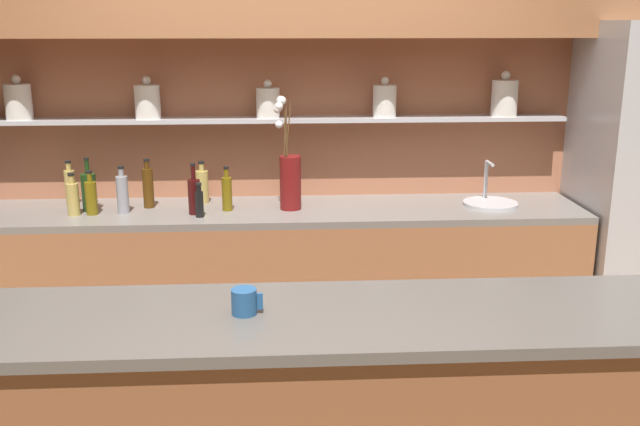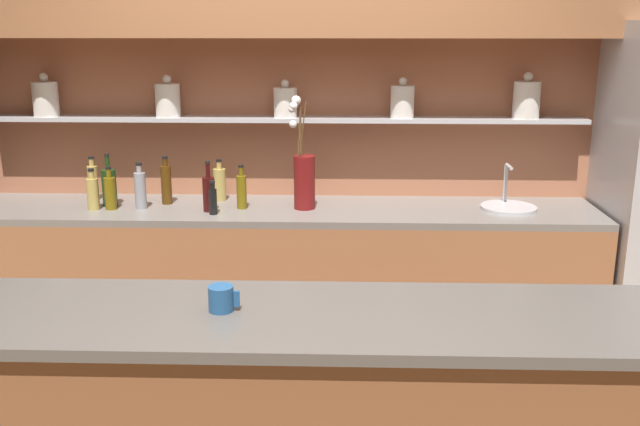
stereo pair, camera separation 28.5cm
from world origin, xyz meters
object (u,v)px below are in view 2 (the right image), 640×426
bottle_spirit_3 (93,181)px  coffee_mug (221,299)px  bottle_wine_7 (109,187)px  bottle_oil_8 (242,191)px  bottle_spirit_2 (166,183)px  bottle_wine_1 (209,193)px  bottle_oil_5 (110,192)px  bottle_sauce_4 (213,200)px  bottle_spirit_6 (140,189)px  flower_vase (304,176)px  bottle_spirit_0 (93,193)px  sink_fixture (508,205)px  bottle_spirit_9 (220,184)px

bottle_spirit_3 → coffee_mug: bottle_spirit_3 is taller
bottle_wine_7 → bottle_oil_8: size_ratio=1.20×
bottle_spirit_3 → bottle_spirit_2: bearing=-10.3°
bottle_wine_1 → bottle_oil_5: bottle_wine_1 is taller
bottle_sauce_4 → bottle_oil_8: 0.20m
bottle_sauce_4 → bottle_wine_7: size_ratio=0.63×
bottle_wine_1 → bottle_oil_5: (-0.57, 0.02, -0.01)m
bottle_wine_1 → bottle_spirit_6: (-0.41, 0.05, 0.01)m
flower_vase → bottle_spirit_0: bearing=-176.9°
bottle_wine_1 → bottle_spirit_3: bearing=161.7°
flower_vase → bottle_wine_7: (-1.14, 0.03, -0.08)m
flower_vase → bottle_spirit_2: bearing=174.2°
coffee_mug → bottle_oil_8: bearing=95.8°
sink_fixture → coffee_mug: size_ratio=3.01×
bottle_spirit_3 → bottle_wine_7: (0.14, -0.14, -0.00)m
bottle_spirit_0 → bottle_spirit_6: (0.27, 0.04, 0.01)m
flower_vase → bottle_sauce_4: bearing=-163.6°
bottle_spirit_0 → bottle_oil_8: bottle_oil_8 is taller
bottle_wine_1 → bottle_spirit_3: 0.79m
sink_fixture → bottle_spirit_6: bottle_spirit_6 is taller
flower_vase → bottle_wine_1: size_ratio=2.23×
bottle_spirit_0 → bottle_spirit_2: 0.42m
bottle_spirit_6 → bottle_wine_7: bottle_wine_7 is taller
bottle_spirit_0 → bottle_oil_5: 0.10m
bottle_spirit_9 → coffee_mug: (0.34, -1.94, 0.04)m
bottle_spirit_2 → bottle_oil_8: size_ratio=1.12×
sink_fixture → bottle_oil_5: bearing=-178.1°
bottle_sauce_4 → bottle_oil_5: 0.62m
bottle_wine_7 → bottle_spirit_9: size_ratio=1.22×
bottle_oil_8 → coffee_mug: 1.75m
bottle_spirit_9 → bottle_wine_1: bearing=-94.1°
bottle_wine_7 → bottle_spirit_9: (0.62, 0.15, -0.01)m
sink_fixture → bottle_spirit_3: bearing=176.6°
bottle_spirit_3 → bottle_wine_1: bearing=-18.3°
bottle_sauce_4 → bottle_wine_7: (-0.64, 0.18, 0.03)m
bottle_spirit_0 → bottle_wine_1: size_ratio=0.83×
sink_fixture → bottle_spirit_3: bottle_spirit_3 is taller
bottle_oil_5 → coffee_mug: size_ratio=2.36×
sink_fixture → bottle_wine_1: (-1.72, -0.10, 0.08)m
bottle_sauce_4 → coffee_mug: size_ratio=1.83×
bottle_wine_1 → bottle_oil_8: bottle_wine_1 is taller
bottle_wine_7 → coffee_mug: 2.03m
bottle_oil_8 → bottle_spirit_3: bearing=169.0°
bottle_spirit_0 → coffee_mug: 1.98m
bottle_spirit_6 → coffee_mug: 1.89m
bottle_spirit_2 → bottle_spirit_3: (-0.47, 0.08, -0.01)m
bottle_wine_1 → bottle_oil_8: bearing=20.9°
sink_fixture → bottle_spirit_6: (-2.13, -0.05, 0.09)m
flower_vase → bottle_spirit_0: 1.21m
bottle_wine_1 → coffee_mug: size_ratio=2.75×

